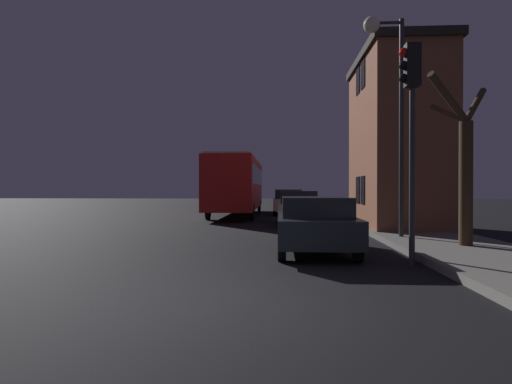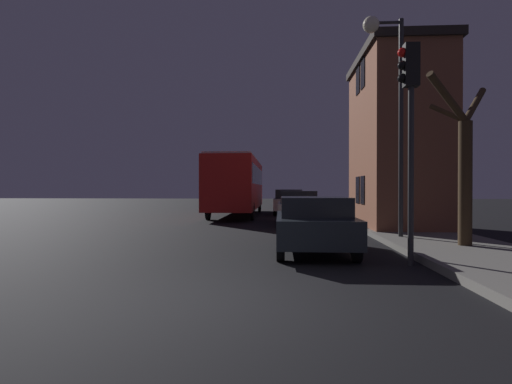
# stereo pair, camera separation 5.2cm
# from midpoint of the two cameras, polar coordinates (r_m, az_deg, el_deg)

# --- Properties ---
(ground_plane) EXTENTS (120.00, 120.00, 0.00)m
(ground_plane) POSITION_cam_midpoint_polar(r_m,az_deg,el_deg) (5.85, -4.57, -15.58)
(ground_plane) COLOR black
(brick_building) EXTENTS (3.04, 5.62, 6.81)m
(brick_building) POSITION_cam_midpoint_polar(r_m,az_deg,el_deg) (17.02, 19.30, 7.11)
(brick_building) COLOR brown
(brick_building) RESTS_ON sidewalk
(streetlamp) EXTENTS (1.22, 0.50, 6.68)m
(streetlamp) POSITION_cam_midpoint_polar(r_m,az_deg,el_deg) (13.20, 18.08, 15.50)
(streetlamp) COLOR #28282B
(streetlamp) RESTS_ON sidewalk
(traffic_light) EXTENTS (0.43, 0.24, 4.66)m
(traffic_light) POSITION_cam_midpoint_polar(r_m,az_deg,el_deg) (9.14, 21.09, 11.21)
(traffic_light) COLOR #28282B
(traffic_light) RESTS_ON ground
(bare_tree) EXTENTS (2.27, 1.95, 4.24)m
(bare_tree) POSITION_cam_midpoint_polar(r_m,az_deg,el_deg) (11.54, 27.48, 3.71)
(bare_tree) COLOR #382819
(bare_tree) RESTS_ON sidewalk
(bus) EXTENTS (2.51, 11.02, 3.41)m
(bus) POSITION_cam_midpoint_polar(r_m,az_deg,el_deg) (24.23, -2.74, 1.46)
(bus) COLOR red
(bus) RESTS_ON ground
(car_near_lane) EXTENTS (1.85, 3.90, 1.41)m
(car_near_lane) POSITION_cam_midpoint_polar(r_m,az_deg,el_deg) (10.18, 8.24, -4.43)
(car_near_lane) COLOR black
(car_near_lane) RESTS_ON ground
(car_mid_lane) EXTENTS (1.75, 4.36, 1.52)m
(car_mid_lane) POSITION_cam_midpoint_polar(r_m,az_deg,el_deg) (18.08, 5.88, -2.16)
(car_mid_lane) COLOR beige
(car_mid_lane) RESTS_ON ground
(car_far_lane) EXTENTS (1.83, 4.62, 1.57)m
(car_far_lane) POSITION_cam_midpoint_polar(r_m,az_deg,el_deg) (25.49, 4.53, -1.35)
(car_far_lane) COLOR #B7BABF
(car_far_lane) RESTS_ON ground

